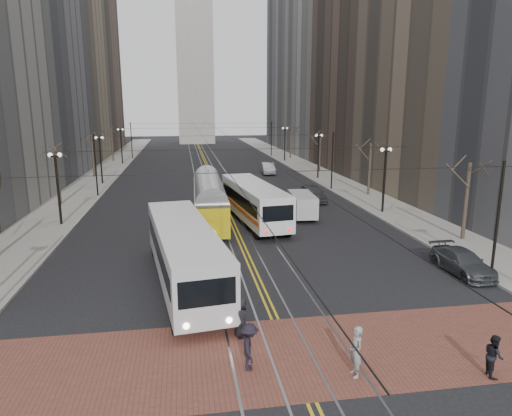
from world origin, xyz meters
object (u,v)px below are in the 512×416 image
object	(u,v)px
sedan_parked	(463,262)
pedestrian_c	(494,355)
streetcar	(209,204)
cargo_van	(302,206)
pedestrian_a	(241,317)
pedestrian_d	(250,347)
rear_bus	(254,203)
sedan_grey	(312,193)
pedestrian_b	(356,352)
sedan_silver	(268,168)
transit_bus	(184,256)

from	to	relation	value
sedan_parked	pedestrian_c	distance (m)	10.79
pedestrian_c	streetcar	bearing A→B (deg)	34.45
cargo_van	pedestrian_a	world-z (taller)	cargo_van
sedan_parked	pedestrian_d	distance (m)	15.59
rear_bus	sedan_grey	distance (m)	10.26
sedan_parked	pedestrian_c	bearing A→B (deg)	-119.16
sedan_grey	pedestrian_b	world-z (taller)	pedestrian_b
rear_bus	sedan_parked	xyz separation A→B (m)	(10.00, -13.61, -0.92)
sedan_silver	pedestrian_b	size ratio (longest dim) A/B	2.54
rear_bus	pedestrian_c	bearing A→B (deg)	-84.91
streetcar	pedestrian_c	bearing A→B (deg)	-68.65
transit_bus	sedan_parked	bearing A→B (deg)	-10.64
cargo_van	sedan_silver	xyz separation A→B (m)	(1.93, 26.14, -0.26)
sedan_parked	pedestrian_a	distance (m)	14.52
cargo_van	pedestrian_d	xyz separation A→B (m)	(-7.84, -22.22, -0.15)
sedan_silver	sedan_parked	bearing A→B (deg)	-80.13
sedan_grey	pedestrian_c	world-z (taller)	sedan_grey
streetcar	sedan_parked	distance (m)	19.68
sedan_grey	pedestrian_c	distance (m)	30.62
cargo_van	pedestrian_b	distance (m)	23.60
transit_bus	sedan_grey	world-z (taller)	transit_bus
pedestrian_c	pedestrian_b	bearing A→B (deg)	95.60
cargo_van	sedan_parked	world-z (taller)	cargo_van
sedan_silver	sedan_grey	bearing A→B (deg)	-82.98
rear_bus	pedestrian_c	distance (m)	23.70
transit_bus	streetcar	xyz separation A→B (m)	(2.15, 13.36, -0.10)
sedan_grey	pedestrian_d	size ratio (longest dim) A/B	2.75
transit_bus	pedestrian_d	size ratio (longest dim) A/B	7.40
pedestrian_a	pedestrian_b	world-z (taller)	pedestrian_b
streetcar	cargo_van	size ratio (longest dim) A/B	2.76
streetcar	pedestrian_c	xyz separation A→B (m)	(8.60, -23.73, -0.75)
streetcar	pedestrian_b	size ratio (longest dim) A/B	6.94
transit_bus	sedan_grey	xyz separation A→B (m)	(12.85, 20.17, -0.81)
pedestrian_b	pedestrian_d	bearing A→B (deg)	-106.60
transit_bus	pedestrian_b	bearing A→B (deg)	-66.08
pedestrian_d	sedan_silver	bearing A→B (deg)	-6.26
sedan_silver	sedan_parked	world-z (taller)	sedan_silver
sedan_grey	pedestrian_d	world-z (taller)	pedestrian_d
sedan_grey	sedan_parked	size ratio (longest dim) A/B	1.05
pedestrian_d	pedestrian_a	bearing A→B (deg)	5.02
transit_bus	pedestrian_a	distance (m)	6.58
rear_bus	pedestrian_a	xyz separation A→B (m)	(-3.51, -18.92, -0.72)
cargo_van	sedan_silver	world-z (taller)	cargo_van
transit_bus	pedestrian_b	distance (m)	11.31
streetcar	sedan_parked	size ratio (longest dim) A/B	2.80
rear_bus	cargo_van	size ratio (longest dim) A/B	2.59
rear_bus	transit_bus	bearing A→B (deg)	-121.34
sedan_parked	streetcar	bearing A→B (deg)	132.39
transit_bus	sedan_parked	distance (m)	15.82
sedan_parked	sedan_grey	bearing A→B (deg)	96.46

